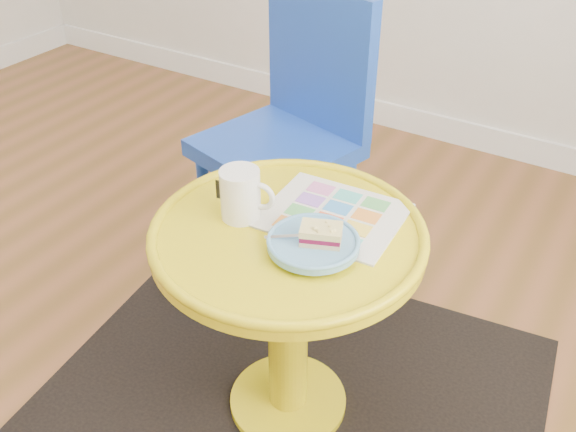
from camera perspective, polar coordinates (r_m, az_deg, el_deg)
The scene contains 10 objects.
floor at distance 2.06m, azimuth -22.51°, elevation -12.47°, with size 4.00×4.00×0.00m, color brown.
room_walls at distance 3.17m, azimuth -20.34°, elevation 6.94°, with size 4.00×4.00×4.00m.
rug at distance 1.83m, azimuth 0.00°, elevation -16.26°, with size 1.30×1.10×0.01m, color black.
side_table at distance 1.53m, azimuth -0.00°, elevation -6.34°, with size 0.62×0.62×0.59m.
chair at distance 1.99m, azimuth 0.44°, elevation 8.19°, with size 0.50×0.50×0.93m.
newspaper at distance 1.47m, azimuth 4.01°, elevation 0.11°, with size 0.31×0.26×0.01m, color silver.
mug at distance 1.44m, azimuth -4.16°, elevation 2.06°, with size 0.13×0.09×0.12m.
plate at distance 1.36m, azimuth 2.26°, elevation -2.46°, with size 0.20×0.20×0.02m.
cake_slice at distance 1.34m, azimuth 2.95°, elevation -1.62°, with size 0.10×0.09×0.04m.
fork at distance 1.36m, azimuth 1.18°, elevation -1.79°, with size 0.12×0.10×0.00m.
Camera 1 is at (1.33, -0.68, 1.42)m, focal length 40.00 mm.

